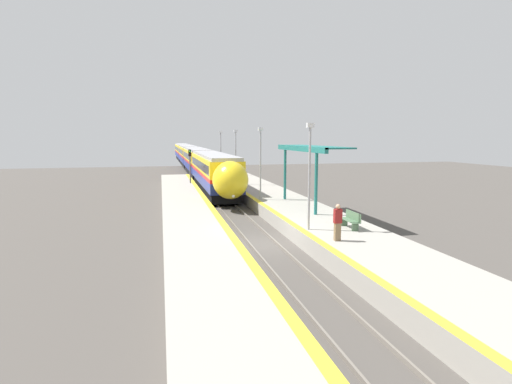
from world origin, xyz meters
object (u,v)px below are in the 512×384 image
lamppost_near (310,169)px  lamppost_farthest (221,150)px  platform_bench (351,219)px  railway_signal (190,166)px  lamppost_mid (260,159)px  lamppost_far (236,153)px  train (192,157)px  person_waiting (338,222)px

lamppost_near → lamppost_farthest: 31.09m
platform_bench → railway_signal: bearing=106.3°
lamppost_mid → lamppost_far: size_ratio=1.00×
train → lamppost_mid: (2.25, -38.59, 1.73)m
train → railway_signal: size_ratio=18.01×
train → lamppost_farthest: lamppost_farthest is taller
railway_signal → lamppost_mid: lamppost_mid is taller
platform_bench → railway_signal: (-6.74, 23.04, 1.32)m
platform_bench → lamppost_farthest: size_ratio=0.30×
train → lamppost_near: 49.03m
person_waiting → lamppost_farthest: size_ratio=0.31×
train → lamppost_far: (2.25, -28.22, 1.73)m
railway_signal → lamppost_farthest: 9.56m
railway_signal → lamppost_near: 23.22m
railway_signal → lamppost_mid: size_ratio=0.80×
lamppost_far → railway_signal: bearing=155.7°
train → railway_signal: railway_signal is taller
railway_signal → lamppost_near: lamppost_near is taller
train → platform_bench: size_ratio=47.70×
platform_bench → person_waiting: person_waiting is taller
lamppost_far → lamppost_farthest: size_ratio=1.00×
lamppost_near → lamppost_mid: bearing=90.0°
person_waiting → lamppost_near: 3.37m
lamppost_mid → lamppost_farthest: size_ratio=1.00×
lamppost_mid → lamppost_farthest: 20.73m
train → person_waiting: train is taller
train → lamppost_near: (2.25, -48.95, 1.73)m
railway_signal → person_waiting: bearing=-78.9°
lamppost_near → lamppost_far: (0.00, 20.73, 0.00)m
train → platform_bench: bearing=-84.7°
lamppost_farthest → person_waiting: bearing=-89.2°
lamppost_mid → lamppost_far: bearing=90.0°
person_waiting → railway_signal: bearing=101.1°
train → person_waiting: 51.50m
train → lamppost_near: lamppost_near is taller
person_waiting → lamppost_mid: lamppost_mid is taller
platform_bench → railway_signal: size_ratio=0.38×
lamppost_near → lamppost_mid: same height
platform_bench → railway_signal: 24.04m
person_waiting → lamppost_far: size_ratio=0.31×
lamppost_near → lamppost_mid: (0.00, 10.36, 0.00)m
train → lamppost_farthest: bearing=-82.8°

